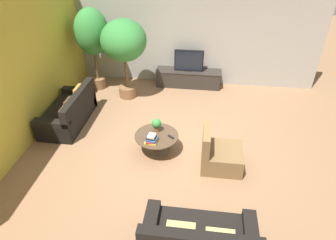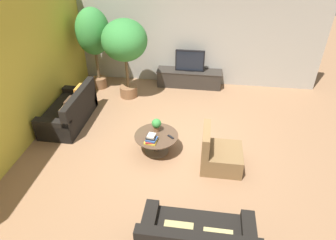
{
  "view_description": "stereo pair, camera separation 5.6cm",
  "coord_description": "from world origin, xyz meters",
  "px_view_note": "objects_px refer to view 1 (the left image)",
  "views": [
    {
      "loc": [
        0.51,
        -5.16,
        4.14
      ],
      "look_at": [
        -0.19,
        0.18,
        0.55
      ],
      "focal_mm": 32.0,
      "sensor_mm": 36.0,
      "label": 1
    },
    {
      "loc": [
        0.56,
        -5.15,
        4.14
      ],
      "look_at": [
        -0.19,
        0.18,
        0.55
      ],
      "focal_mm": 32.0,
      "sensor_mm": 36.0,
      "label": 2
    }
  ],
  "objects_px": {
    "potted_palm_corner": "(124,43)",
    "media_console": "(188,78)",
    "coffee_table": "(157,140)",
    "potted_plant_tabletop": "(157,124)",
    "armchair_wicker": "(219,155)",
    "couch_by_wall": "(69,112)",
    "television": "(189,61)",
    "potted_palm_tall": "(92,34)"
  },
  "relations": [
    {
      "from": "armchair_wicker",
      "to": "potted_plant_tabletop",
      "type": "xyz_separation_m",
      "value": [
        -1.32,
        0.44,
        0.32
      ]
    },
    {
      "from": "coffee_table",
      "to": "potted_plant_tabletop",
      "type": "bearing_deg",
      "value": 97.54
    },
    {
      "from": "media_console",
      "to": "potted_palm_corner",
      "type": "height_order",
      "value": "potted_palm_corner"
    },
    {
      "from": "potted_palm_tall",
      "to": "potted_palm_corner",
      "type": "xyz_separation_m",
      "value": [
        0.98,
        -0.41,
        -0.05
      ]
    },
    {
      "from": "potted_palm_tall",
      "to": "media_console",
      "type": "bearing_deg",
      "value": 9.98
    },
    {
      "from": "potted_palm_corner",
      "to": "media_console",
      "type": "bearing_deg",
      "value": 27.96
    },
    {
      "from": "armchair_wicker",
      "to": "potted_palm_tall",
      "type": "height_order",
      "value": "potted_palm_tall"
    },
    {
      "from": "television",
      "to": "coffee_table",
      "type": "bearing_deg",
      "value": -97.79
    },
    {
      "from": "coffee_table",
      "to": "couch_by_wall",
      "type": "bearing_deg",
      "value": 159.85
    },
    {
      "from": "television",
      "to": "potted_palm_tall",
      "type": "bearing_deg",
      "value": -170.06
    },
    {
      "from": "media_console",
      "to": "couch_by_wall",
      "type": "xyz_separation_m",
      "value": [
        -2.71,
        -2.34,
        0.03
      ]
    },
    {
      "from": "television",
      "to": "potted_palm_tall",
      "type": "height_order",
      "value": "potted_palm_tall"
    },
    {
      "from": "potted_palm_tall",
      "to": "potted_plant_tabletop",
      "type": "relative_size",
      "value": 7.99
    },
    {
      "from": "couch_by_wall",
      "to": "armchair_wicker",
      "type": "relative_size",
      "value": 2.01
    },
    {
      "from": "television",
      "to": "armchair_wicker",
      "type": "distance_m",
      "value": 3.59
    },
    {
      "from": "coffee_table",
      "to": "television",
      "type": "bearing_deg",
      "value": 82.21
    },
    {
      "from": "television",
      "to": "couch_by_wall",
      "type": "distance_m",
      "value": 3.61
    },
    {
      "from": "armchair_wicker",
      "to": "potted_palm_corner",
      "type": "height_order",
      "value": "potted_palm_corner"
    },
    {
      "from": "potted_palm_tall",
      "to": "potted_palm_corner",
      "type": "distance_m",
      "value": 1.06
    },
    {
      "from": "coffee_table",
      "to": "potted_plant_tabletop",
      "type": "height_order",
      "value": "potted_plant_tabletop"
    },
    {
      "from": "media_console",
      "to": "couch_by_wall",
      "type": "bearing_deg",
      "value": -139.18
    },
    {
      "from": "coffee_table",
      "to": "potted_plant_tabletop",
      "type": "distance_m",
      "value": 0.34
    },
    {
      "from": "media_console",
      "to": "potted_palm_tall",
      "type": "relative_size",
      "value": 0.82
    },
    {
      "from": "armchair_wicker",
      "to": "potted_palm_corner",
      "type": "distance_m",
      "value": 3.81
    },
    {
      "from": "armchair_wicker",
      "to": "media_console",
      "type": "bearing_deg",
      "value": 14.15
    },
    {
      "from": "couch_by_wall",
      "to": "potted_palm_corner",
      "type": "xyz_separation_m",
      "value": [
        1.07,
        1.47,
        1.26
      ]
    },
    {
      "from": "television",
      "to": "potted_plant_tabletop",
      "type": "xyz_separation_m",
      "value": [
        -0.46,
        -3.0,
        -0.21
      ]
    },
    {
      "from": "potted_palm_corner",
      "to": "television",
      "type": "bearing_deg",
      "value": 27.91
    },
    {
      "from": "couch_by_wall",
      "to": "potted_palm_tall",
      "type": "xyz_separation_m",
      "value": [
        0.1,
        1.88,
        1.31
      ]
    },
    {
      "from": "potted_palm_corner",
      "to": "potted_plant_tabletop",
      "type": "height_order",
      "value": "potted_palm_corner"
    },
    {
      "from": "couch_by_wall",
      "to": "potted_palm_tall",
      "type": "distance_m",
      "value": 2.29
    },
    {
      "from": "television",
      "to": "potted_palm_tall",
      "type": "distance_m",
      "value": 2.77
    },
    {
      "from": "media_console",
      "to": "television",
      "type": "bearing_deg",
      "value": -90.0
    },
    {
      "from": "television",
      "to": "couch_by_wall",
      "type": "height_order",
      "value": "television"
    },
    {
      "from": "couch_by_wall",
      "to": "television",
      "type": "bearing_deg",
      "value": 130.8
    },
    {
      "from": "couch_by_wall",
      "to": "potted_plant_tabletop",
      "type": "height_order",
      "value": "couch_by_wall"
    },
    {
      "from": "media_console",
      "to": "armchair_wicker",
      "type": "distance_m",
      "value": 3.55
    },
    {
      "from": "armchair_wicker",
      "to": "potted_palm_tall",
      "type": "xyz_separation_m",
      "value": [
        -3.48,
        2.99,
        1.33
      ]
    },
    {
      "from": "coffee_table",
      "to": "potted_palm_tall",
      "type": "distance_m",
      "value": 3.72
    },
    {
      "from": "potted_palm_tall",
      "to": "coffee_table",
      "type": "bearing_deg",
      "value": -51.25
    },
    {
      "from": "couch_by_wall",
      "to": "armchair_wicker",
      "type": "bearing_deg",
      "value": 72.81
    },
    {
      "from": "coffee_table",
      "to": "potted_palm_tall",
      "type": "bearing_deg",
      "value": 128.75
    }
  ]
}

